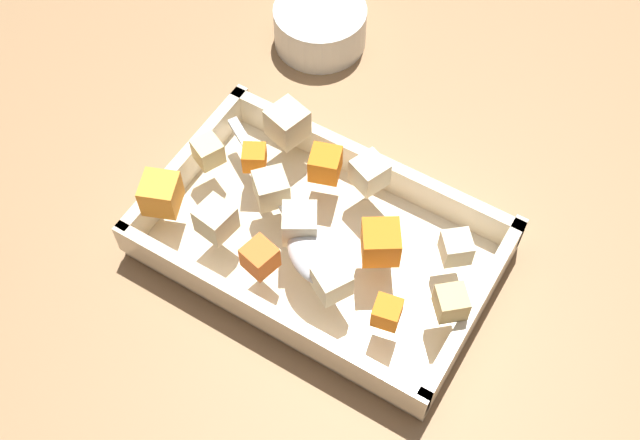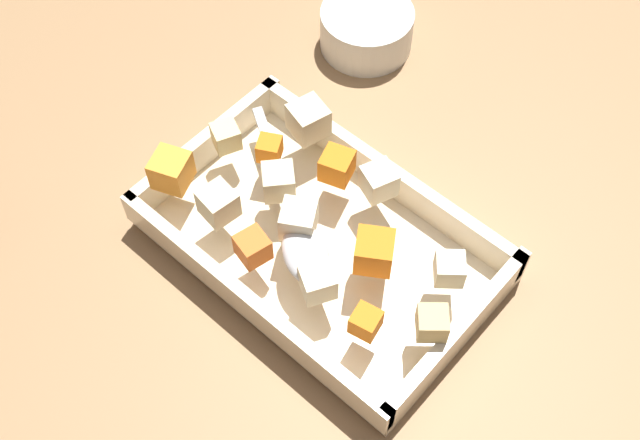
% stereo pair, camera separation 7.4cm
% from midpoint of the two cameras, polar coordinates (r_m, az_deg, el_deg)
% --- Properties ---
extents(ground_plane, '(4.00, 4.00, 0.00)m').
position_cam_midpoint_polar(ground_plane, '(0.80, -1.64, -2.89)').
color(ground_plane, '#936D47').
extents(baking_dish, '(0.33, 0.21, 0.05)m').
position_cam_midpoint_polar(baking_dish, '(0.78, -2.71, -2.05)').
color(baking_dish, beige).
rests_on(baking_dish, ground_plane).
extents(carrot_chunk_corner_sw, '(0.04, 0.04, 0.03)m').
position_cam_midpoint_polar(carrot_chunk_corner_sw, '(0.77, -13.89, 1.61)').
color(carrot_chunk_corner_sw, orange).
rests_on(carrot_chunk_corner_sw, baking_dish).
extents(carrot_chunk_rim_edge, '(0.03, 0.03, 0.02)m').
position_cam_midpoint_polar(carrot_chunk_rim_edge, '(0.79, -7.35, 4.20)').
color(carrot_chunk_rim_edge, orange).
rests_on(carrot_chunk_rim_edge, baking_dish).
extents(carrot_chunk_mid_left, '(0.03, 0.03, 0.02)m').
position_cam_midpoint_polar(carrot_chunk_mid_left, '(0.70, 1.70, -6.79)').
color(carrot_chunk_mid_left, orange).
rests_on(carrot_chunk_mid_left, baking_dish).
extents(carrot_chunk_near_right, '(0.03, 0.03, 0.03)m').
position_cam_midpoint_polar(carrot_chunk_near_right, '(0.72, -7.21, -2.88)').
color(carrot_chunk_near_right, orange).
rests_on(carrot_chunk_near_right, baking_dish).
extents(carrot_chunk_far_right, '(0.05, 0.05, 0.03)m').
position_cam_midpoint_polar(carrot_chunk_far_right, '(0.72, 1.27, -1.99)').
color(carrot_chunk_far_right, orange).
rests_on(carrot_chunk_far_right, baking_dish).
extents(carrot_chunk_corner_se, '(0.04, 0.04, 0.03)m').
position_cam_midpoint_polar(carrot_chunk_corner_se, '(0.78, -2.38, 3.77)').
color(carrot_chunk_corner_se, orange).
rests_on(carrot_chunk_corner_se, baking_dish).
extents(potato_chunk_back_center, '(0.04, 0.04, 0.03)m').
position_cam_midpoint_polar(potato_chunk_back_center, '(0.70, 6.26, -6.06)').
color(potato_chunk_back_center, tan).
rests_on(potato_chunk_back_center, baking_dish).
extents(potato_chunk_under_handle, '(0.03, 0.03, 0.03)m').
position_cam_midpoint_polar(potato_chunk_under_handle, '(0.75, -10.20, -0.19)').
color(potato_chunk_under_handle, beige).
rests_on(potato_chunk_under_handle, baking_dish).
extents(potato_chunk_center, '(0.04, 0.04, 0.03)m').
position_cam_midpoint_polar(potato_chunk_center, '(0.77, 0.95, 3.05)').
color(potato_chunk_center, beige).
rests_on(potato_chunk_center, baking_dish).
extents(potato_chunk_mid_right, '(0.04, 0.04, 0.03)m').
position_cam_midpoint_polar(potato_chunk_mid_right, '(0.73, 6.74, -2.18)').
color(potato_chunk_mid_right, beige).
rests_on(potato_chunk_mid_right, baking_dish).
extents(potato_chunk_heap_side, '(0.03, 0.03, 0.03)m').
position_cam_midpoint_polar(potato_chunk_heap_side, '(0.80, -10.57, 4.58)').
color(potato_chunk_heap_side, '#E0CC89').
rests_on(potato_chunk_heap_side, baking_dish).
extents(potato_chunk_corner_ne, '(0.04, 0.04, 0.03)m').
position_cam_midpoint_polar(potato_chunk_corner_ne, '(0.74, -4.33, -0.47)').
color(potato_chunk_corner_ne, beige).
rests_on(potato_chunk_corner_ne, baking_dish).
extents(potato_chunk_far_left, '(0.04, 0.04, 0.03)m').
position_cam_midpoint_polar(potato_chunk_far_left, '(0.76, -6.31, 1.96)').
color(potato_chunk_far_left, beige).
rests_on(potato_chunk_far_left, baking_dish).
extents(potato_chunk_near_spoon, '(0.04, 0.04, 0.03)m').
position_cam_midpoint_polar(potato_chunk_near_spoon, '(0.81, -4.98, 6.64)').
color(potato_chunk_near_spoon, beige).
rests_on(potato_chunk_near_spoon, baking_dish).
extents(potato_chunk_corner_nw, '(0.04, 0.04, 0.03)m').
position_cam_midpoint_polar(potato_chunk_corner_nw, '(0.71, -2.18, -4.59)').
color(potato_chunk_corner_nw, beige).
rests_on(potato_chunk_corner_nw, baking_dish).
extents(serving_spoon, '(0.20, 0.14, 0.02)m').
position_cam_midpoint_polar(serving_spoon, '(0.73, -3.64, -2.08)').
color(serving_spoon, silver).
rests_on(serving_spoon, baking_dish).
extents(small_prep_bowl, '(0.11, 0.11, 0.05)m').
position_cam_midpoint_polar(small_prep_bowl, '(0.96, -2.28, 13.40)').
color(small_prep_bowl, silver).
rests_on(small_prep_bowl, ground_plane).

